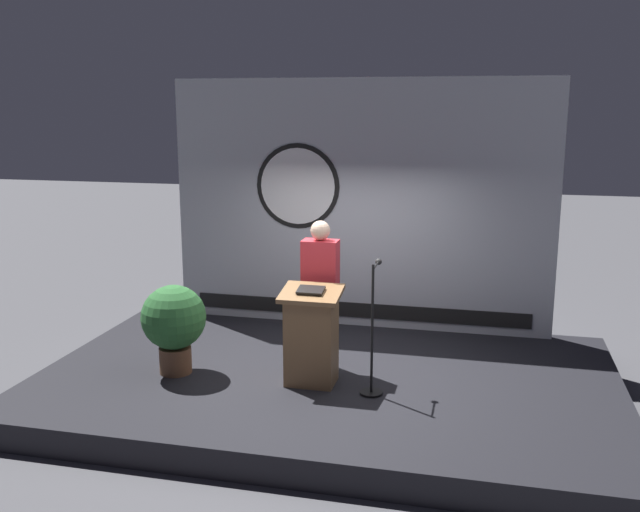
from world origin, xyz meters
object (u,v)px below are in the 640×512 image
podium (311,336)px  microphone_stand (373,349)px  potted_plant (174,321)px  speaker_person (320,294)px

podium → microphone_stand: (0.68, -0.10, -0.05)m
potted_plant → microphone_stand: bearing=-0.9°
speaker_person → potted_plant: (-1.55, -0.55, -0.27)m
microphone_stand → potted_plant: size_ratio=1.37×
microphone_stand → podium: bearing=171.7°
podium → potted_plant: size_ratio=1.06×
speaker_person → microphone_stand: (0.70, -0.58, -0.39)m
potted_plant → podium: bearing=2.4°
microphone_stand → potted_plant: microphone_stand is taller
podium → microphone_stand: 0.69m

